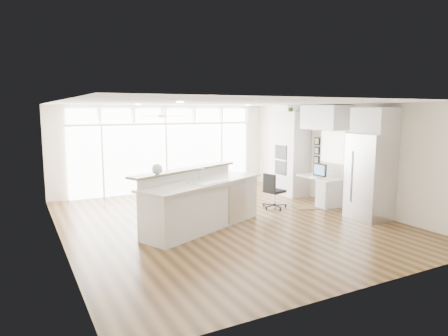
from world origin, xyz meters
TOP-DOWN VIEW (x-y plane):
  - floor at (0.00, 0.00)m, footprint 7.00×8.00m
  - ceiling at (0.00, 0.00)m, footprint 7.00×8.00m
  - wall_back at (0.00, 4.00)m, footprint 7.00×0.04m
  - wall_front at (0.00, -4.00)m, footprint 7.00×0.04m
  - wall_left at (-3.50, 0.00)m, footprint 0.04×8.00m
  - wall_right at (3.50, 0.00)m, footprint 0.04×8.00m
  - glass_wall at (0.00, 3.94)m, footprint 5.80×0.06m
  - transom_row at (0.00, 3.94)m, footprint 5.90×0.06m
  - desk_window at (3.46, 0.30)m, footprint 0.04×0.85m
  - ceiling_fan at (-0.50, 2.80)m, footprint 1.16×1.16m
  - recessed_lights at (0.00, 0.20)m, footprint 3.40×3.00m
  - oven_cabinet at (3.17, 1.80)m, footprint 0.64×1.20m
  - desk_nook at (3.13, 0.30)m, footprint 0.72×1.30m
  - upper_cabinets at (3.17, 0.30)m, footprint 0.64×1.30m
  - refrigerator at (3.11, -1.35)m, footprint 0.76×0.90m
  - fridge_cabinet at (3.17, -1.35)m, footprint 0.64×0.90m
  - framed_photos at (3.46, 0.92)m, footprint 0.06×0.22m
  - kitchen_island at (-0.64, -0.19)m, footprint 3.38×2.39m
  - rug at (2.62, 0.18)m, footprint 1.01×0.89m
  - office_chair at (1.75, 0.55)m, footprint 0.57×0.54m
  - fishbowl at (-1.67, -0.22)m, footprint 0.30×0.30m
  - monitor at (3.05, 0.30)m, footprint 0.09×0.46m
  - keyboard at (2.88, 0.30)m, footprint 0.15×0.35m
  - potted_plant at (3.17, 1.80)m, footprint 0.29×0.32m

SIDE VIEW (x-z plane):
  - floor at x=0.00m, z-range -0.02..0.00m
  - rug at x=2.62m, z-range 0.00..0.01m
  - desk_nook at x=3.13m, z-range 0.00..0.76m
  - office_chair at x=1.75m, z-range 0.00..0.91m
  - kitchen_island at x=-0.64m, z-range 0.00..1.26m
  - keyboard at x=2.88m, z-range 0.76..0.78m
  - monitor at x=3.05m, z-range 0.76..1.14m
  - refrigerator at x=3.11m, z-range 0.00..2.00m
  - glass_wall at x=0.00m, z-range 0.01..2.09m
  - oven_cabinet at x=3.17m, z-range 0.00..2.50m
  - wall_back at x=0.00m, z-range 0.00..2.70m
  - wall_front at x=0.00m, z-range 0.00..2.70m
  - wall_left at x=-3.50m, z-range 0.00..2.70m
  - wall_right at x=3.50m, z-range 0.00..2.70m
  - fishbowl at x=-1.67m, z-range 1.26..1.48m
  - framed_photos at x=3.46m, z-range 1.00..1.80m
  - desk_window at x=3.46m, z-range 1.12..1.98m
  - fridge_cabinet at x=3.17m, z-range 2.00..2.60m
  - upper_cabinets at x=3.17m, z-range 2.03..2.67m
  - transom_row at x=0.00m, z-range 2.18..2.58m
  - ceiling_fan at x=-0.50m, z-range 2.32..2.64m
  - potted_plant at x=3.17m, z-range 2.50..2.73m
  - recessed_lights at x=0.00m, z-range 2.67..2.69m
  - ceiling at x=0.00m, z-range 2.69..2.71m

